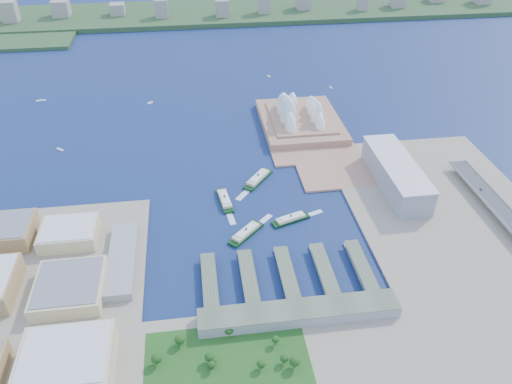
{
  "coord_description": "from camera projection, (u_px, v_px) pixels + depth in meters",
  "views": [
    {
      "loc": [
        -73.17,
        -462.9,
        387.43
      ],
      "look_at": [
        -0.23,
        66.62,
        18.0
      ],
      "focal_mm": 35.0,
      "sensor_mm": 36.0,
      "label": 1
    }
  ],
  "objects": [
    {
      "name": "west_land",
      "position": [
        29.0,
        323.0,
        491.25
      ],
      "size": [
        220.0,
        390.0,
        3.0
      ],
      "primitive_type": "cube",
      "color": "gray",
      "rests_on": "ground"
    },
    {
      "name": "far_skyline",
      "position": [
        212.0,
        2.0,
        1365.62
      ],
      "size": [
        1900.0,
        140.0,
        55.0
      ],
      "primitive_type": null,
      "color": "gray",
      "rests_on": "far_shore"
    },
    {
      "name": "ferry_b",
      "position": [
        258.0,
        177.0,
        701.61
      ],
      "size": [
        48.34,
        55.85,
        11.19
      ],
      "primitive_type": null,
      "rotation": [
        0.0,
        0.0,
        -0.66
      ],
      "color": "black",
      "rests_on": "ground"
    },
    {
      "name": "ferry_a",
      "position": [
        225.0,
        199.0,
        659.7
      ],
      "size": [
        20.89,
        56.13,
        10.36
      ],
      "primitive_type": null,
      "rotation": [
        0.0,
        0.0,
        0.13
      ],
      "color": "black",
      "rests_on": "ground"
    },
    {
      "name": "ferry_wharves",
      "position": [
        287.0,
        274.0,
        543.54
      ],
      "size": [
        184.0,
        90.0,
        9.3
      ],
      "primitive_type": null,
      "color": "#4E5742",
      "rests_on": "ground"
    },
    {
      "name": "boat_b",
      "position": [
        150.0,
        103.0,
        916.94
      ],
      "size": [
        10.83,
        10.41,
        3.01
      ],
      "primitive_type": null,
      "rotation": [
        0.0,
        0.0,
        2.32
      ],
      "color": "white",
      "rests_on": "ground"
    },
    {
      "name": "toaster_building",
      "position": [
        396.0,
        174.0,
        681.16
      ],
      "size": [
        45.0,
        155.0,
        35.0
      ],
      "primitive_type": "cube",
      "color": "gray",
      "rests_on": "east_land"
    },
    {
      "name": "boat_c",
      "position": [
        331.0,
        87.0,
        976.76
      ],
      "size": [
        4.9,
        11.06,
        2.4
      ],
      "primitive_type": null,
      "rotation": [
        0.0,
        0.0,
        3.31
      ],
      "color": "white",
      "rests_on": "ground"
    },
    {
      "name": "ferry_c",
      "position": [
        246.0,
        231.0,
        603.11
      ],
      "size": [
        48.52,
        48.38,
        10.33
      ],
      "primitive_type": null,
      "rotation": [
        0.0,
        0.0,
        2.35
      ],
      "color": "black",
      "rests_on": "ground"
    },
    {
      "name": "opera_house",
      "position": [
        301.0,
        108.0,
        827.51
      ],
      "size": [
        134.0,
        180.0,
        58.0
      ],
      "primitive_type": null,
      "color": "white",
      "rests_on": "peninsula"
    },
    {
      "name": "west_buildings",
      "position": [
        33.0,
        287.0,
        511.24
      ],
      "size": [
        200.0,
        280.0,
        27.0
      ],
      "primitive_type": null,
      "color": "#96784B",
      "rests_on": "west_land"
    },
    {
      "name": "boat_a",
      "position": [
        60.0,
        149.0,
        775.31
      ],
      "size": [
        12.06,
        11.29,
        2.55
      ],
      "primitive_type": null,
      "rotation": [
        0.0,
        0.0,
        0.84
      ],
      "color": "white",
      "rests_on": "ground"
    },
    {
      "name": "ferry_d",
      "position": [
        291.0,
        218.0,
        626.1
      ],
      "size": [
        51.9,
        28.82,
        9.55
      ],
      "primitive_type": null,
      "rotation": [
        0.0,
        0.0,
        1.91
      ],
      "color": "black",
      "rests_on": "ground"
    },
    {
      "name": "peninsula",
      "position": [
        304.0,
        130.0,
        828.83
      ],
      "size": [
        135.0,
        220.0,
        3.0
      ],
      "primitive_type": "cube",
      "color": "#9E7156",
      "rests_on": "ground"
    },
    {
      "name": "east_land",
      "position": [
        470.0,
        243.0,
        591.07
      ],
      "size": [
        240.0,
        500.0,
        3.0
      ],
      "primitive_type": "cube",
      "color": "gray",
      "rests_on": "ground"
    },
    {
      "name": "car_c",
      "position": [
        481.0,
        190.0,
        658.65
      ],
      "size": [
        2.01,
        4.94,
        1.43
      ],
      "primitive_type": "imported",
      "color": "slate",
      "rests_on": "expressway"
    },
    {
      "name": "park",
      "position": [
        228.0,
        368.0,
        437.91
      ],
      "size": [
        150.0,
        110.0,
        16.0
      ],
      "primitive_type": null,
      "color": "#194714",
      "rests_on": "south_land"
    },
    {
      "name": "ground",
      "position": [
        264.0,
        235.0,
        605.73
      ],
      "size": [
        3000.0,
        3000.0,
        0.0
      ],
      "primitive_type": "plane",
      "color": "#101E4B",
      "rests_on": "ground"
    },
    {
      "name": "far_shore",
      "position": [
        212.0,
        13.0,
        1400.96
      ],
      "size": [
        2200.0,
        260.0,
        12.0
      ],
      "primitive_type": "cube",
      "color": "#2D4926",
      "rests_on": "ground"
    },
    {
      "name": "boat_d",
      "position": [
        41.0,
        100.0,
        925.44
      ],
      "size": [
        17.6,
        6.39,
        2.91
      ],
      "primitive_type": null,
      "rotation": [
        0.0,
        0.0,
        1.73
      ],
      "color": "white",
      "rests_on": "ground"
    },
    {
      "name": "terminal_building",
      "position": [
        299.0,
        313.0,
        492.28
      ],
      "size": [
        200.0,
        28.0,
        12.0
      ],
      "primitive_type": "cube",
      "color": "gray",
      "rests_on": "south_land"
    },
    {
      "name": "boat_e",
      "position": [
        269.0,
        76.0,
        1024.67
      ],
      "size": [
        6.46,
        11.45,
        2.68
      ],
      "primitive_type": null,
      "rotation": [
        0.0,
        0.0,
        0.29
      ],
      "color": "white",
      "rests_on": "ground"
    }
  ]
}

